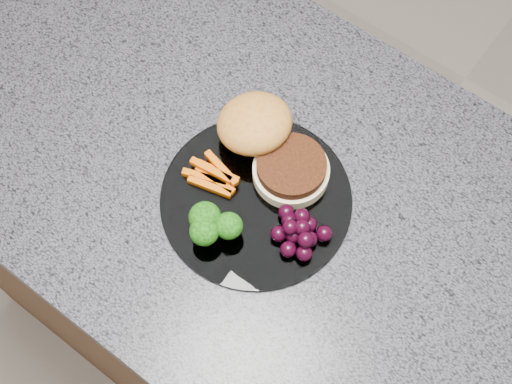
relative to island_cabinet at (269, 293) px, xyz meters
The scene contains 7 objects.
island_cabinet is the anchor object (origin of this frame).
countertop 0.45m from the island_cabinet, ahead, with size 1.20×0.60×0.04m, color #504F5A.
plate 0.47m from the island_cabinet, 110.49° to the right, with size 0.26×0.26×0.01m, color white.
burger 0.50m from the island_cabinet, 136.12° to the left, with size 0.20×0.14×0.06m.
carrot_sticks 0.49m from the island_cabinet, 153.06° to the right, with size 0.08×0.05×0.02m.
broccoli 0.52m from the island_cabinet, 104.23° to the right, with size 0.07×0.06×0.05m.
grape_bunch 0.50m from the island_cabinet, 29.73° to the right, with size 0.08×0.07×0.04m.
Camera 1 is at (0.23, -0.35, 1.78)m, focal length 50.00 mm.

